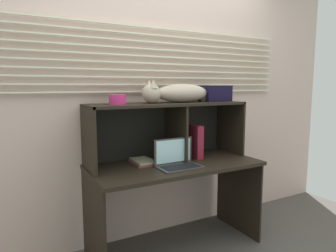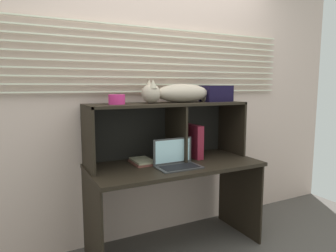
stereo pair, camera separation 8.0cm
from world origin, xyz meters
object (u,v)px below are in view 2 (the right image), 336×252
(laptop, at_px, (177,161))
(binder_upright, at_px, (193,141))
(storage_box, at_px, (216,93))
(small_basket, at_px, (117,99))
(book_stack, at_px, (142,161))
(cat, at_px, (179,93))

(laptop, height_order, binder_upright, binder_upright)
(binder_upright, xyz_separation_m, storage_box, (0.24, 0.00, 0.42))
(laptop, bearing_deg, small_basket, 151.54)
(book_stack, xyz_separation_m, small_basket, (-0.20, 0.01, 0.52))
(laptop, relative_size, small_basket, 2.67)
(laptop, distance_m, book_stack, 0.30)
(book_stack, bearing_deg, storage_box, 0.45)
(laptop, xyz_separation_m, book_stack, (-0.21, 0.22, -0.03))
(laptop, distance_m, small_basket, 0.67)
(laptop, xyz_separation_m, storage_box, (0.53, 0.22, 0.52))
(laptop, height_order, book_stack, laptop)
(cat, xyz_separation_m, book_stack, (-0.35, -0.01, -0.56))
(binder_upright, distance_m, storage_box, 0.49)
(book_stack, height_order, storage_box, storage_box)
(cat, relative_size, binder_upright, 2.97)
(cat, bearing_deg, binder_upright, 0.00)
(book_stack, xyz_separation_m, storage_box, (0.74, 0.01, 0.55))
(small_basket, bearing_deg, cat, -0.00)
(cat, relative_size, small_basket, 6.76)
(laptop, relative_size, binder_upright, 1.17)
(small_basket, xyz_separation_m, storage_box, (0.94, 0.00, 0.04))
(storage_box, bearing_deg, laptop, -157.26)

